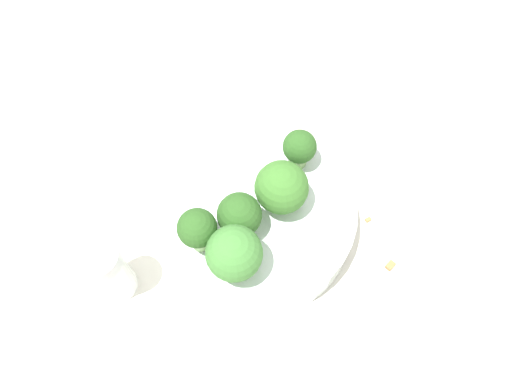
# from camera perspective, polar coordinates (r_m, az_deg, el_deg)

# --- Properties ---
(ground_plane) EXTENTS (3.00, 3.00, 0.00)m
(ground_plane) POSITION_cam_1_polar(r_m,az_deg,el_deg) (0.52, 0.00, -3.70)
(ground_plane) COLOR silver
(bowl) EXTENTS (0.20, 0.20, 0.04)m
(bowl) POSITION_cam_1_polar(r_m,az_deg,el_deg) (0.50, 0.00, -2.72)
(bowl) COLOR silver
(bowl) RESTS_ON ground_plane
(broccoli_floret_0) EXTENTS (0.05, 0.05, 0.06)m
(broccoli_floret_0) POSITION_cam_1_polar(r_m,az_deg,el_deg) (0.46, 2.89, 0.67)
(broccoli_floret_0) COLOR #84AD66
(broccoli_floret_0) RESTS_ON bowl
(broccoli_floret_1) EXTENTS (0.04, 0.04, 0.05)m
(broccoli_floret_1) POSITION_cam_1_polar(r_m,az_deg,el_deg) (0.45, -1.91, -2.74)
(broccoli_floret_1) COLOR #7A9E5B
(broccoli_floret_1) RESTS_ON bowl
(broccoli_floret_2) EXTENTS (0.05, 0.05, 0.06)m
(broccoli_floret_2) POSITION_cam_1_polar(r_m,az_deg,el_deg) (0.43, -2.51, -7.06)
(broccoli_floret_2) COLOR #84AD66
(broccoli_floret_2) RESTS_ON bowl
(broccoli_floret_3) EXTENTS (0.04, 0.04, 0.05)m
(broccoli_floret_3) POSITION_cam_1_polar(r_m,az_deg,el_deg) (0.44, -6.70, -4.30)
(broccoli_floret_3) COLOR #8EB770
(broccoli_floret_3) RESTS_ON bowl
(broccoli_floret_4) EXTENTS (0.03, 0.03, 0.05)m
(broccoli_floret_4) POSITION_cam_1_polar(r_m,az_deg,el_deg) (0.49, 4.99, 5.00)
(broccoli_floret_4) COLOR #7A9E5B
(broccoli_floret_4) RESTS_ON bowl
(pepper_shaker) EXTENTS (0.04, 0.04, 0.08)m
(pepper_shaker) POSITION_cam_1_polar(r_m,az_deg,el_deg) (0.48, -16.53, -8.67)
(pepper_shaker) COLOR silver
(pepper_shaker) RESTS_ON ground_plane
(almond_crumb_0) EXTENTS (0.01, 0.01, 0.01)m
(almond_crumb_0) POSITION_cam_1_polar(r_m,az_deg,el_deg) (0.54, 12.73, -3.05)
(almond_crumb_0) COLOR olive
(almond_crumb_0) RESTS_ON ground_plane
(almond_crumb_1) EXTENTS (0.01, 0.01, 0.01)m
(almond_crumb_1) POSITION_cam_1_polar(r_m,az_deg,el_deg) (0.52, 15.15, -8.03)
(almond_crumb_1) COLOR olive
(almond_crumb_1) RESTS_ON ground_plane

